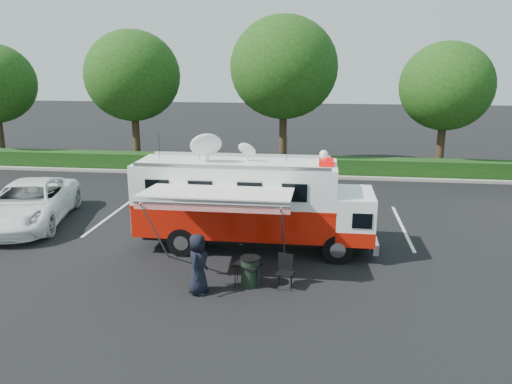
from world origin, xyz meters
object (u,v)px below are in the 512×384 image
(folding_table, at_px, (247,266))
(trash_bin, at_px, (250,271))
(command_truck, at_px, (252,202))
(white_suv, at_px, (31,224))

(folding_table, height_order, trash_bin, trash_bin)
(folding_table, relative_size, trash_bin, 1.05)
(trash_bin, bearing_deg, folding_table, -179.29)
(folding_table, bearing_deg, trash_bin, 0.71)
(folding_table, bearing_deg, command_truck, 94.79)
(white_suv, bearing_deg, trash_bin, -37.93)
(command_truck, relative_size, folding_table, 8.86)
(folding_table, xyz_separation_m, trash_bin, (0.10, 0.00, -0.17))
(folding_table, bearing_deg, white_suv, 154.53)
(command_truck, height_order, white_suv, command_truck)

